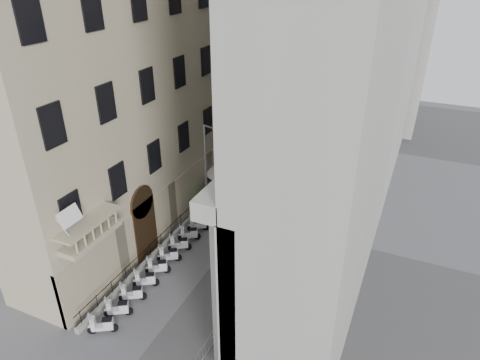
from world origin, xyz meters
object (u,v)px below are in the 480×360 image
object	(u,v)px
scooter_0	(104,332)
info_kiosk	(209,194)
pedestrian_a	(248,195)
pedestrian_b	(306,183)
street_lamp	(209,167)
security_tent	(228,164)

from	to	relation	value
scooter_0	info_kiosk	bearing A→B (deg)	-26.72
scooter_0	pedestrian_a	size ratio (longest dim) A/B	0.86
pedestrian_a	pedestrian_b	size ratio (longest dim) A/B	1.06
street_lamp	pedestrian_b	world-z (taller)	street_lamp
security_tent	street_lamp	distance (m)	5.57
pedestrian_b	info_kiosk	bearing A→B (deg)	45.33
scooter_0	pedestrian_b	world-z (taller)	pedestrian_b
street_lamp	info_kiosk	size ratio (longest dim) A/B	4.73
info_kiosk	pedestrian_b	size ratio (longest dim) A/B	1.08
security_tent	pedestrian_b	bearing A→B (deg)	24.67
security_tent	info_kiosk	world-z (taller)	security_tent
security_tent	pedestrian_a	world-z (taller)	security_tent
street_lamp	pedestrian_b	distance (m)	10.73
info_kiosk	security_tent	bearing A→B (deg)	82.92
info_kiosk	pedestrian_b	distance (m)	9.10
scooter_0	pedestrian_a	distance (m)	16.87
scooter_0	pedestrian_a	xyz separation A→B (m)	(1.95, 16.74, 0.87)
scooter_0	pedestrian_a	bearing A→B (deg)	-37.91
pedestrian_b	street_lamp	bearing A→B (deg)	62.24
info_kiosk	pedestrian_b	bearing A→B (deg)	45.08
info_kiosk	pedestrian_a	bearing A→B (deg)	28.78
pedestrian_a	street_lamp	bearing A→B (deg)	47.11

